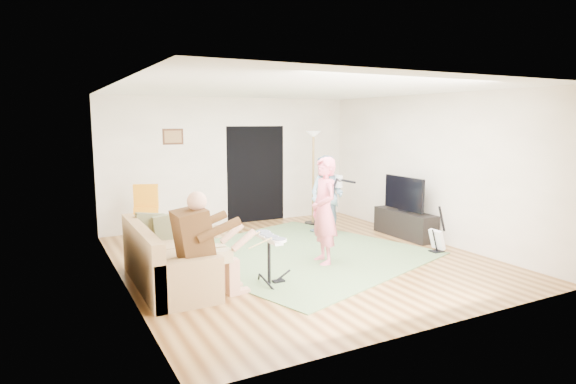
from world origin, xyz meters
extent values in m
plane|color=brown|center=(0.00, 0.00, 0.00)|extent=(6.00, 6.00, 0.00)
plane|color=white|center=(0.00, 0.00, 2.70)|extent=(6.00, 6.00, 0.00)
plane|color=brown|center=(-2.74, 0.20, 1.55)|extent=(0.00, 2.05, 2.05)
plane|color=black|center=(0.55, 2.99, 1.05)|extent=(2.10, 0.00, 2.10)
cube|color=#3F2314|center=(-1.25, 2.99, 1.90)|extent=(0.42, 0.03, 0.32)
cube|color=#567245|center=(0.08, 0.21, 0.01)|extent=(4.58, 4.58, 0.02)
cube|color=#A58052|center=(-2.20, -0.26, 0.21)|extent=(0.84, 1.68, 0.41)
cube|color=#A58052|center=(-2.55, -0.26, 0.42)|extent=(0.16, 2.07, 0.84)
cube|color=#A58052|center=(-2.20, 0.67, 0.30)|extent=(0.84, 0.20, 0.59)
cube|color=#A58052|center=(-2.20, -1.20, 0.30)|extent=(0.84, 0.20, 0.59)
cube|color=#4D2F15|center=(-2.05, -0.91, 0.82)|extent=(0.38, 0.49, 0.63)
sphere|color=tan|center=(-1.98, -0.91, 1.23)|extent=(0.25, 0.25, 0.25)
cylinder|color=black|center=(-1.00, -0.91, 0.33)|extent=(0.04, 0.04, 0.63)
cube|color=white|center=(-1.00, -0.91, 0.64)|extent=(0.12, 0.63, 0.04)
imported|color=#EB667C|center=(0.19, -0.41, 0.83)|extent=(0.49, 0.67, 1.67)
imported|color=#7293A7|center=(1.24, 1.17, 0.78)|extent=(0.83, 0.92, 1.55)
cube|color=black|center=(2.21, -0.79, 0.01)|extent=(0.22, 0.18, 0.03)
cube|color=white|center=(2.21, -0.79, 0.23)|extent=(0.17, 0.26, 0.34)
cylinder|color=black|center=(2.30, -0.79, 0.58)|extent=(0.18, 0.04, 0.45)
cylinder|color=black|center=(1.53, 2.18, 0.02)|extent=(0.36, 0.36, 0.03)
cylinder|color=#A37D46|center=(1.53, 2.18, 0.97)|extent=(0.05, 0.05, 1.89)
cone|color=white|center=(1.53, 2.18, 1.93)|extent=(0.31, 0.31, 0.13)
cube|color=#CAB883|center=(-2.06, 2.02, 0.49)|extent=(0.59, 0.59, 0.04)
cube|color=orange|center=(-2.06, 2.23, 0.85)|extent=(0.44, 0.24, 0.46)
cube|color=black|center=(2.50, 0.34, 0.25)|extent=(0.40, 1.40, 0.50)
cube|color=black|center=(2.45, 0.34, 0.85)|extent=(0.06, 1.03, 0.64)
camera|label=1|loc=(-3.72, -6.62, 2.23)|focal=30.00mm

